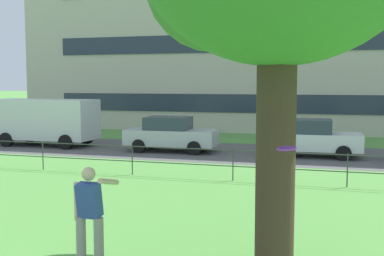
{
  "coord_description": "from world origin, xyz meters",
  "views": [
    {
      "loc": [
        4.76,
        -2.58,
        3.05
      ],
      "look_at": [
        1.54,
        8.24,
        2.0
      ],
      "focal_mm": 45.66,
      "sensor_mm": 36.0,
      "label": 1
    }
  ],
  "objects_px": {
    "panel_van_far_left": "(45,119)",
    "car_white_right": "(310,138)",
    "car_silver_left": "(171,134)",
    "person_thrower": "(90,215)",
    "frisbee": "(286,148)"
  },
  "relations": [
    {
      "from": "panel_van_far_left",
      "to": "car_white_right",
      "type": "distance_m",
      "value": 12.53
    },
    {
      "from": "person_thrower",
      "to": "frisbee",
      "type": "distance_m",
      "value": 3.36
    },
    {
      "from": "panel_van_far_left",
      "to": "frisbee",
      "type": "bearing_deg",
      "value": -46.93
    },
    {
      "from": "car_silver_left",
      "to": "car_white_right",
      "type": "distance_m",
      "value": 6.02
    },
    {
      "from": "car_silver_left",
      "to": "frisbee",
      "type": "bearing_deg",
      "value": -64.83
    },
    {
      "from": "person_thrower",
      "to": "panel_van_far_left",
      "type": "relative_size",
      "value": 0.34
    },
    {
      "from": "panel_van_far_left",
      "to": "car_white_right",
      "type": "height_order",
      "value": "panel_van_far_left"
    },
    {
      "from": "frisbee",
      "to": "panel_van_far_left",
      "type": "bearing_deg",
      "value": 133.07
    },
    {
      "from": "person_thrower",
      "to": "frisbee",
      "type": "relative_size",
      "value": 4.46
    },
    {
      "from": "person_thrower",
      "to": "panel_van_far_left",
      "type": "xyz_separation_m",
      "value": [
        -9.76,
        13.62,
        0.35
      ]
    },
    {
      "from": "person_thrower",
      "to": "car_silver_left",
      "type": "height_order",
      "value": "person_thrower"
    },
    {
      "from": "panel_van_far_left",
      "to": "car_white_right",
      "type": "xyz_separation_m",
      "value": [
        12.52,
        0.02,
        -0.49
      ]
    },
    {
      "from": "person_thrower",
      "to": "panel_van_far_left",
      "type": "height_order",
      "value": "panel_van_far_left"
    },
    {
      "from": "car_silver_left",
      "to": "panel_van_far_left",
      "type": "bearing_deg",
      "value": 178.14
    },
    {
      "from": "panel_van_far_left",
      "to": "car_silver_left",
      "type": "height_order",
      "value": "panel_van_far_left"
    }
  ]
}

